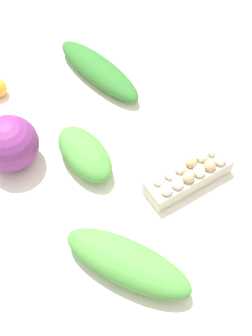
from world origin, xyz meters
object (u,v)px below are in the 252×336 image
object	(u,v)px
cabbage_purple	(10,143)
egg_carton	(189,175)
greens_bunch_scallion	(99,70)
greens_bunch_chard	(85,154)
greens_bunch_dandelion	(128,263)

from	to	relation	value
cabbage_purple	egg_carton	xyz separation A→B (m)	(-0.35, -0.44, -0.05)
egg_carton	greens_bunch_scallion	size ratio (longest dim) A/B	0.72
egg_carton	greens_bunch_chard	distance (m)	0.33
egg_carton	cabbage_purple	bearing A→B (deg)	139.34
cabbage_purple	greens_bunch_scallion	bearing A→B (deg)	-65.47
greens_bunch_chard	greens_bunch_dandelion	bearing A→B (deg)	170.33
greens_bunch_scallion	greens_bunch_dandelion	xyz separation A→B (m)	(-0.69, 0.28, 0.01)
greens_bunch_chard	cabbage_purple	bearing A→B (deg)	57.48
greens_bunch_dandelion	cabbage_purple	bearing A→B (deg)	14.14
egg_carton	greens_bunch_chard	size ratio (longest dim) A/B	1.18
greens_bunch_chard	egg_carton	bearing A→B (deg)	-132.99
egg_carton	greens_bunch_chard	world-z (taller)	greens_bunch_chard
greens_bunch_dandelion	greens_bunch_chard	bearing A→B (deg)	-9.67
egg_carton	greens_bunch_dandelion	xyz separation A→B (m)	(-0.16, 0.31, 0.01)
greens_bunch_dandelion	greens_bunch_chard	xyz separation A→B (m)	(0.38, -0.07, -0.00)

